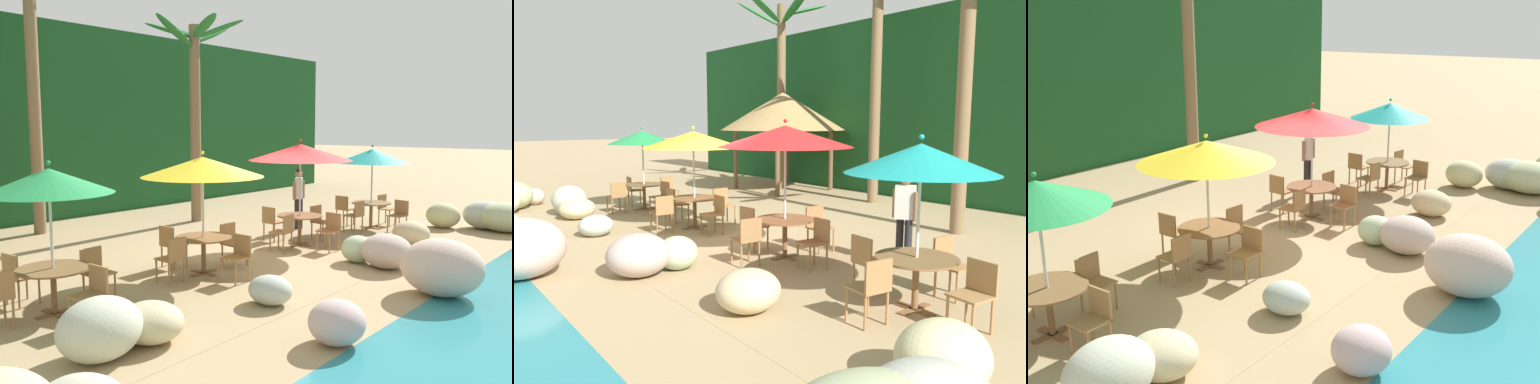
{
  "view_description": "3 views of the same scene",
  "coord_description": "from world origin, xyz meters",
  "views": [
    {
      "loc": [
        -9.0,
        -7.41,
        2.89
      ],
      "look_at": [
        0.49,
        0.44,
        1.39
      ],
      "focal_mm": 38.38,
      "sensor_mm": 36.0,
      "label": 1
    },
    {
      "loc": [
        8.69,
        -5.68,
        2.53
      ],
      "look_at": [
        0.72,
        0.5,
        1.09
      ],
      "focal_mm": 35.02,
      "sensor_mm": 36.0,
      "label": 2
    },
    {
      "loc": [
        -8.88,
        -6.95,
        4.3
      ],
      "look_at": [
        0.33,
        -0.19,
        0.98
      ],
      "focal_mm": 42.15,
      "sensor_mm": 36.0,
      "label": 3
    }
  ],
  "objects": [
    {
      "name": "chair_teal_left",
      "position": [
        3.95,
        -0.21,
        0.51
      ],
      "size": [
        0.46,
        0.47,
        0.87
      ],
      "color": "#9E7042",
      "rests_on": "ground"
    },
    {
      "name": "palm_tree_second",
      "position": [
        -1.55,
        6.32,
        4.79
      ],
      "size": [
        3.35,
        3.32,
        7.04
      ],
      "color": "brown",
      "rests_on": "ground"
    },
    {
      "name": "chair_yellow_inland",
      "position": [
        -1.69,
        0.89,
        0.51
      ],
      "size": [
        0.43,
        0.42,
        0.87
      ],
      "color": "#9E7042",
      "rests_on": "ground"
    },
    {
      "name": "chair_yellow_right",
      "position": [
        -1.54,
        -0.81,
        0.51
      ],
      "size": [
        0.44,
        0.43,
        0.87
      ],
      "color": "#9E7042",
      "rests_on": "ground"
    },
    {
      "name": "chair_yellow_seaward",
      "position": [
        -0.75,
        0.08,
        0.51
      ],
      "size": [
        0.44,
        0.45,
        0.87
      ],
      "color": "#9E7042",
      "rests_on": "ground"
    },
    {
      "name": "rock_seawall",
      "position": [
        1.29,
        -2.97,
        0.38
      ],
      "size": [
        16.61,
        3.51,
        0.98
      ],
      "color": "#B7C387",
      "rests_on": "ground"
    },
    {
      "name": "chair_teal_seaward",
      "position": [
        5.66,
        -0.21,
        0.51
      ],
      "size": [
        0.47,
        0.47,
        0.87
      ],
      "color": "#9E7042",
      "rests_on": "ground"
    },
    {
      "name": "palm_tree_third",
      "position": [
        2.52,
        4.47,
        4.0
      ],
      "size": [
        2.92,
        2.93,
        5.99
      ],
      "color": "brown",
      "rests_on": "ground"
    },
    {
      "name": "chair_green_inland",
      "position": [
        -4.87,
        0.99,
        0.51
      ],
      "size": [
        0.46,
        0.45,
        0.87
      ],
      "color": "#9E7042",
      "rests_on": "ground"
    },
    {
      "name": "chair_red_seaward",
      "position": [
        2.57,
        0.08,
        0.51
      ],
      "size": [
        0.46,
        0.47,
        0.87
      ],
      "color": "#9E7042",
      "rests_on": "ground"
    },
    {
      "name": "umbrella_green",
      "position": [
        -4.72,
        0.14,
        2.07
      ],
      "size": [
        1.93,
        1.93,
        2.38
      ],
      "color": "silver",
      "rests_on": "ground"
    },
    {
      "name": "dining_table_yellow",
      "position": [
        -1.6,
        0.04,
        0.61
      ],
      "size": [
        1.1,
        1.1,
        0.74
      ],
      "color": "brown",
      "rests_on": "ground"
    },
    {
      "name": "chair_red_inland",
      "position": [
        1.7,
        0.93,
        0.51
      ],
      "size": [
        0.46,
        0.45,
        0.87
      ],
      "color": "#9E7042",
      "rests_on": "ground"
    },
    {
      "name": "chair_green_right",
      "position": [
        -4.6,
        -0.7,
        0.51
      ],
      "size": [
        0.44,
        0.44,
        0.87
      ],
      "color": "#9E7042",
      "rests_on": "ground"
    },
    {
      "name": "chair_teal_right",
      "position": [
        4.79,
        -1.06,
        0.51
      ],
      "size": [
        0.48,
        0.47,
        0.87
      ],
      "color": "#9E7042",
      "rests_on": "ground"
    },
    {
      "name": "dining_table_green",
      "position": [
        -4.72,
        0.14,
        0.61
      ],
      "size": [
        1.1,
        1.1,
        0.74
      ],
      "color": "brown",
      "rests_on": "ground"
    },
    {
      "name": "chair_red_left",
      "position": [
        0.87,
        -0.08,
        0.51
      ],
      "size": [
        0.45,
        0.46,
        0.87
      ],
      "color": "#9E7042",
      "rests_on": "ground"
    },
    {
      "name": "umbrella_yellow",
      "position": [
        -1.6,
        0.04,
        2.1
      ],
      "size": [
        2.37,
        2.37,
        2.41
      ],
      "color": "silver",
      "rests_on": "ground"
    },
    {
      "name": "chair_green_seaward",
      "position": [
        -3.88,
        0.29,
        0.51
      ],
      "size": [
        0.45,
        0.45,
        0.87
      ],
      "color": "#9E7042",
      "rests_on": "ground"
    },
    {
      "name": "umbrella_red",
      "position": [
        1.71,
        0.08,
        2.26
      ],
      "size": [
        2.47,
        2.47,
        2.57
      ],
      "color": "silver",
      "rests_on": "ground"
    },
    {
      "name": "terrace_deck",
      "position": [
        0.0,
        0.0,
        0.0
      ],
      "size": [
        18.0,
        5.2,
        0.01
      ],
      "color": "tan",
      "rests_on": "ground"
    },
    {
      "name": "chair_teal_inland",
      "position": [
        4.75,
        0.65,
        0.51
      ],
      "size": [
        0.45,
        0.44,
        0.87
      ],
      "color": "#9E7042",
      "rests_on": "ground"
    },
    {
      "name": "chair_yellow_left",
      "position": [
        -2.45,
        -0.03,
        0.51
      ],
      "size": [
        0.43,
        0.44,
        0.87
      ],
      "color": "#9E7042",
      "rests_on": "ground"
    },
    {
      "name": "umbrella_teal",
      "position": [
        4.8,
        -0.2,
        2.05
      ],
      "size": [
        1.98,
        1.98,
        2.36
      ],
      "color": "silver",
      "rests_on": "ground"
    },
    {
      "name": "foliage_backdrop",
      "position": [
        0.0,
        9.0,
        3.0
      ],
      "size": [
        28.0,
        2.4,
        6.0
      ],
      "color": "#194C23",
      "rests_on": "ground"
    },
    {
      "name": "waiter_in_white",
      "position": [
        3.44,
        1.33,
        0.99
      ],
      "size": [
        0.52,
        0.35,
        1.7
      ],
      "color": "#232328",
      "rests_on": "ground"
    },
    {
      "name": "ground_plane",
      "position": [
        0.0,
        0.0,
        0.0
      ],
      "size": [
        120.0,
        120.0,
        0.0
      ],
      "primitive_type": "plane",
      "color": "tan"
    },
    {
      "name": "dining_table_red",
      "position": [
        1.71,
        0.08,
        0.61
      ],
      "size": [
        1.1,
        1.1,
        0.74
      ],
      "color": "brown",
      "rests_on": "ground"
    },
    {
      "name": "chair_red_right",
      "position": [
        1.73,
        -0.78,
        0.51
      ],
      "size": [
        0.46,
        0.45,
        0.87
      ],
      "color": "#9E7042",
      "rests_on": "ground"
    },
    {
      "name": "dining_table_teal",
      "position": [
        4.8,
        -0.2,
        0.61
      ],
      "size": [
        1.1,
        1.1,
        0.74
      ],
      "color": "brown",
      "rests_on": "ground"
    }
  ]
}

